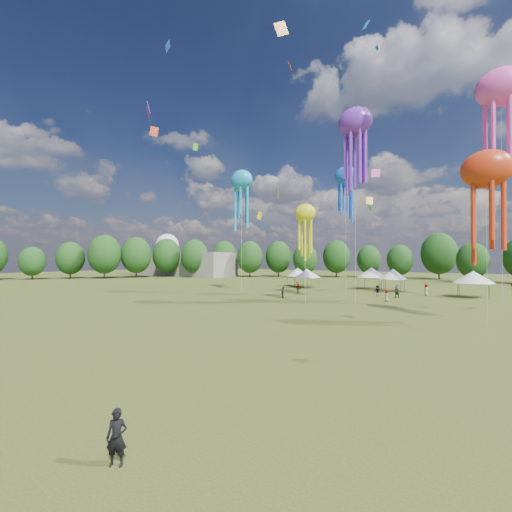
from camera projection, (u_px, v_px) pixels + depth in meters
The scene contains 10 objects.
ground at pixel (66, 390), 14.05m from camera, with size 300.00×300.00×0.00m, color #384416.
observer_main at pixel (117, 437), 8.90m from camera, with size 0.57×0.37×1.56m, color black.
spectator_near at pixel (283, 292), 47.65m from camera, with size 0.80×0.62×1.64m, color gray.
spectators_far at pixel (399, 290), 50.08m from camera, with size 33.01×20.68×1.87m.
festival_tents at pixel (366, 274), 59.66m from camera, with size 36.38×10.48×4.19m.
show_kites at pixel (399, 152), 42.22m from camera, with size 40.50×20.77×30.24m.
small_kites at pixel (343, 95), 47.97m from camera, with size 65.08×57.34×43.99m.
treeline at pixel (372, 256), 67.51m from camera, with size 201.57×95.24×13.43m.
hangar at pixel (183, 264), 114.39m from camera, with size 40.00×12.00×8.00m, color gray.
radome at pixel (167, 249), 128.56m from camera, with size 9.00×9.00×16.00m.
Camera 1 is at (14.93, -6.77, 5.71)m, focal length 22.56 mm.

